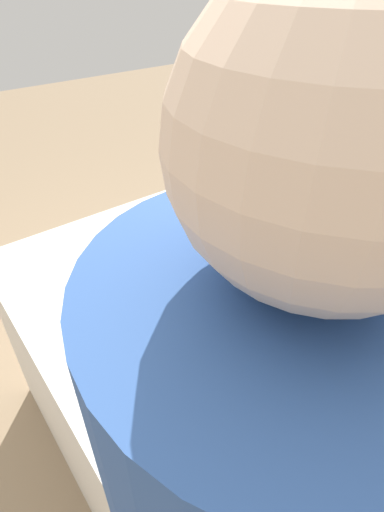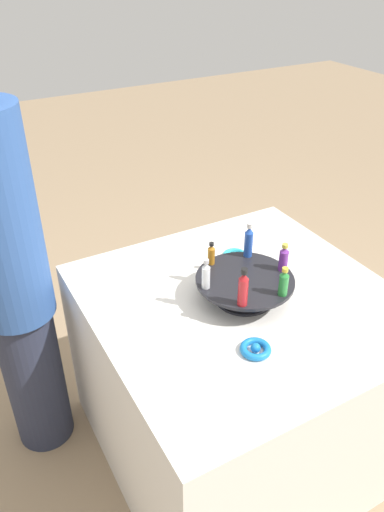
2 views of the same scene
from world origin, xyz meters
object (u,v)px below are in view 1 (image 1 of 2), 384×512
Objects in this scene: bottle_red at (237,235)px; bottle_purple at (167,217)px; ribbon_bow_blue at (269,261)px; bottle_green at (211,217)px; bottle_blue at (140,235)px; bottle_clear at (214,264)px; bottle_amber at (162,267)px; ribbon_bow_teal at (103,282)px; display_stand at (189,259)px.

bottle_red reaches higher than bottle_purple.
bottle_green is at bearing 121.26° from ribbon_bow_blue.
bottle_blue is 1.23× the size of bottle_clear.
bottle_clear reaches higher than bottle_amber.
bottle_clear is at bearing -97.81° from bottle_purple.
ribbon_bow_teal is at bearing -174.67° from bottle_purple.
bottle_clear is (-0.02, -0.15, 0.08)m from display_stand.
bottle_amber is 0.91× the size of ribbon_bow_teal.
bottle_clear reaches higher than bottle_green.
bottle_red reaches higher than bottle_clear.
bottle_clear is 1.14× the size of ribbon_bow_blue.
bottle_purple is at bearing 82.19° from bottle_clear.
bottle_green is at bearing -9.80° from ribbon_bow_teal.
bottle_red reaches higher than bottle_green.
bottle_red reaches higher than ribbon_bow_blue.
bottle_purple is (0.16, 0.20, 0.01)m from bottle_amber.
bottle_amber is 0.79× the size of bottle_clear.
bottle_clear is at bearing -67.81° from bottle_blue.
bottle_amber is (-0.14, -0.06, 0.07)m from display_stand.
ribbon_bow_blue is (0.27, 0.03, -0.13)m from bottle_clear.
ribbon_bow_teal is at bearing 129.94° from bottle_clear.
bottle_blue is at bearing -157.81° from bottle_purple.
ribbon_bow_blue is at bearing -50.06° from bottle_purple.
bottle_clear is at bearing -37.81° from bottle_amber.
bottle_red is 0.15m from bottle_green.
bottle_amber is at bearing 170.20° from ribbon_bow_blue.
ribbon_bow_teal is (-0.27, -0.03, -0.13)m from bottle_purple.
bottle_clear is at bearing -157.81° from bottle_red.
ribbon_bow_teal is at bearing 121.26° from bottle_amber.
bottle_clear reaches higher than ribbon_bow_teal.
display_stand is 3.59× the size of ribbon_bow_teal.
display_stand is 0.17m from bottle_amber.
bottle_blue reaches higher than bottle_purple.
ribbon_bow_teal is at bearing 153.55° from ribbon_bow_blue.
bottle_clear reaches higher than ribbon_bow_blue.
bottle_amber is 0.90× the size of ribbon_bow_blue.
bottle_amber is 0.24m from ribbon_bow_teal.
display_stand is 0.28m from ribbon_bow_teal.
bottle_clear is at bearing -174.67° from ribbon_bow_blue.
bottle_purple is (-0.10, 0.24, -0.01)m from bottle_red.
ribbon_bow_blue is (0.39, -0.07, -0.12)m from bottle_amber.
bottle_red is (0.26, -0.04, 0.02)m from bottle_amber.
bottle_blue is 0.45m from ribbon_bow_blue.
bottle_blue is 0.15m from bottle_amber.
display_stand is at bearing 142.19° from bottle_red.
ribbon_bow_teal is (-0.13, 0.03, -0.14)m from bottle_blue.
bottle_blue is 0.15m from bottle_purple.
ribbon_bow_teal is at bearing 153.55° from display_stand.
bottle_red is 1.41× the size of ribbon_bow_blue.
display_stand is at bearing -37.81° from bottle_blue.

